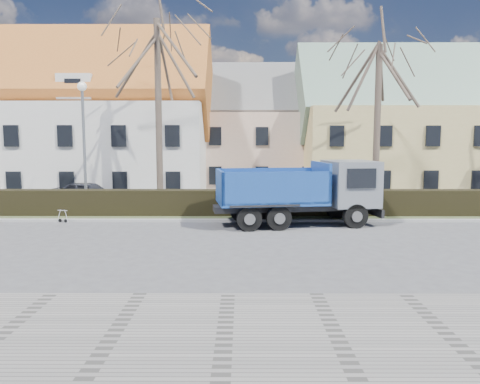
{
  "coord_description": "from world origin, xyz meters",
  "views": [
    {
      "loc": [
        2.56,
        -17.42,
        3.98
      ],
      "look_at": [
        2.49,
        3.1,
        1.6
      ],
      "focal_mm": 35.0,
      "sensor_mm": 36.0,
      "label": 1
    }
  ],
  "objects_px": {
    "cart_frame": "(59,215)",
    "streetlight": "(84,148)",
    "dump_truck": "(292,192)",
    "parked_car_a": "(88,193)"
  },
  "relations": [
    {
      "from": "cart_frame",
      "to": "parked_car_a",
      "type": "height_order",
      "value": "parked_car_a"
    },
    {
      "from": "streetlight",
      "to": "parked_car_a",
      "type": "bearing_deg",
      "value": 106.37
    },
    {
      "from": "dump_truck",
      "to": "parked_car_a",
      "type": "height_order",
      "value": "dump_truck"
    },
    {
      "from": "streetlight",
      "to": "parked_car_a",
      "type": "height_order",
      "value": "streetlight"
    },
    {
      "from": "streetlight",
      "to": "cart_frame",
      "type": "xyz_separation_m",
      "value": [
        -0.46,
        -2.58,
        -3.13
      ]
    },
    {
      "from": "dump_truck",
      "to": "cart_frame",
      "type": "relative_size",
      "value": 10.42
    },
    {
      "from": "cart_frame",
      "to": "parked_car_a",
      "type": "xyz_separation_m",
      "value": [
        -0.46,
        5.72,
        0.38
      ]
    },
    {
      "from": "cart_frame",
      "to": "streetlight",
      "type": "bearing_deg",
      "value": 79.86
    },
    {
      "from": "dump_truck",
      "to": "streetlight",
      "type": "distance_m",
      "value": 11.17
    },
    {
      "from": "streetlight",
      "to": "cart_frame",
      "type": "height_order",
      "value": "streetlight"
    }
  ]
}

